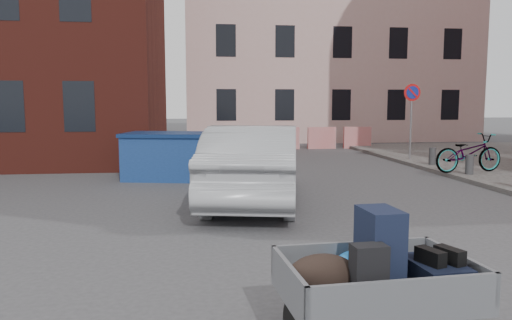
{
  "coord_description": "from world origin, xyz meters",
  "views": [
    {
      "loc": [
        -1.62,
        -7.37,
        2.11
      ],
      "look_at": [
        -0.54,
        1.34,
        1.1
      ],
      "focal_mm": 35.0,
      "sensor_mm": 36.0,
      "label": 1
    }
  ],
  "objects": [
    {
      "name": "ground",
      "position": [
        0.0,
        0.0,
        0.0
      ],
      "size": [
        120.0,
        120.0,
        0.0
      ],
      "primitive_type": "plane",
      "color": "#38383A",
      "rests_on": "ground"
    },
    {
      "name": "building_pink",
      "position": [
        6.0,
        22.0,
        7.0
      ],
      "size": [
        16.0,
        8.0,
        14.0
      ],
      "primitive_type": "cube",
      "color": "#D0A7A0",
      "rests_on": "ground"
    },
    {
      "name": "no_parking_sign",
      "position": [
        6.0,
        9.48,
        2.01
      ],
      "size": [
        0.6,
        0.09,
        2.65
      ],
      "color": "gray",
      "rests_on": "sidewalk"
    },
    {
      "name": "barriers",
      "position": [
        4.2,
        15.0,
        0.5
      ],
      "size": [
        4.7,
        0.18,
        1.0
      ],
      "color": "red",
      "rests_on": "ground"
    },
    {
      "name": "trailer",
      "position": [
        -0.09,
        -3.37,
        0.61
      ],
      "size": [
        1.68,
        1.86,
        1.2
      ],
      "rotation": [
        0.0,
        0.0,
        0.07
      ],
      "color": "black",
      "rests_on": "ground"
    },
    {
      "name": "dumpster",
      "position": [
        -2.0,
        6.5,
        0.65
      ],
      "size": [
        3.34,
        2.19,
        1.29
      ],
      "rotation": [
        0.0,
        0.0,
        -0.21
      ],
      "color": "navy",
      "rests_on": "ground"
    },
    {
      "name": "silver_car",
      "position": [
        -0.38,
        2.92,
        0.82
      ],
      "size": [
        2.69,
        5.25,
        1.65
      ],
      "primitive_type": "imported",
      "rotation": [
        0.0,
        0.0,
        2.95
      ],
      "color": "#9C9EA3",
      "rests_on": "ground"
    },
    {
      "name": "bicycle",
      "position": [
        6.2,
        6.02,
        0.68
      ],
      "size": [
        2.19,
        0.99,
        1.11
      ],
      "primitive_type": "imported",
      "rotation": [
        0.0,
        0.0,
        1.69
      ],
      "color": "black",
      "rests_on": "sidewalk"
    }
  ]
}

